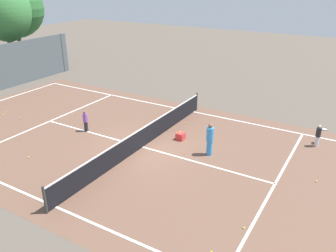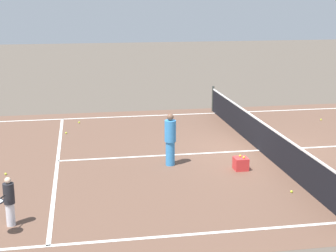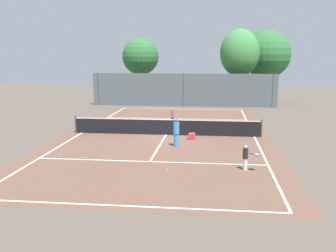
% 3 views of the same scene
% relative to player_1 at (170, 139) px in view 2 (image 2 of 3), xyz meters
% --- Properties ---
extents(ground_plane, '(80.00, 80.00, 0.00)m').
position_rel_player_1_xyz_m(ground_plane, '(-0.94, 3.10, -0.80)').
color(ground_plane, brown).
extents(court_surface, '(13.00, 25.00, 0.01)m').
position_rel_player_1_xyz_m(court_surface, '(-0.94, 3.10, -0.80)').
color(court_surface, brown).
rests_on(court_surface, ground_plane).
extents(tennis_net, '(11.90, 0.10, 1.10)m').
position_rel_player_1_xyz_m(tennis_net, '(-0.94, 3.10, -0.29)').
color(tennis_net, '#333833').
rests_on(tennis_net, ground_plane).
extents(player_1, '(0.33, 0.33, 1.56)m').
position_rel_player_1_xyz_m(player_1, '(0.00, 0.00, 0.00)').
color(player_1, '#388CD8').
rests_on(player_1, ground_plane).
extents(player_2, '(0.82, 0.52, 1.12)m').
position_rel_player_1_xyz_m(player_2, '(3.48, -4.16, -0.21)').
color(player_2, silver).
rests_on(player_2, ground_plane).
extents(ball_crate, '(0.40, 0.39, 0.43)m').
position_rel_player_1_xyz_m(ball_crate, '(0.75, 1.93, -0.62)').
color(ball_crate, red).
rests_on(ball_crate, ground_plane).
extents(tennis_ball_0, '(0.07, 0.07, 0.07)m').
position_rel_player_1_xyz_m(tennis_ball_0, '(-4.47, 6.97, -0.77)').
color(tennis_ball_0, '#CCE533').
rests_on(tennis_ball_0, ground_plane).
extents(tennis_ball_2, '(0.07, 0.07, 0.07)m').
position_rel_player_1_xyz_m(tennis_ball_2, '(0.07, -4.69, -0.77)').
color(tennis_ball_2, '#CCE533').
rests_on(tennis_ball_2, ground_plane).
extents(tennis_ball_3, '(0.07, 0.07, 0.07)m').
position_rel_player_1_xyz_m(tennis_ball_3, '(-4.13, -3.11, -0.77)').
color(tennis_ball_3, '#CCE533').
rests_on(tennis_ball_3, ground_plane).
extents(tennis_ball_6, '(0.07, 0.07, 0.07)m').
position_rel_player_1_xyz_m(tennis_ball_6, '(-5.66, -2.63, -0.77)').
color(tennis_ball_6, '#CCE533').
rests_on(tennis_ball_6, ground_plane).
extents(tennis_ball_9, '(0.07, 0.07, 0.07)m').
position_rel_player_1_xyz_m(tennis_ball_9, '(2.70, 2.65, -0.77)').
color(tennis_ball_9, '#CCE533').
rests_on(tennis_ball_9, ground_plane).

